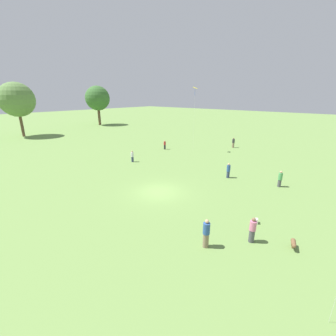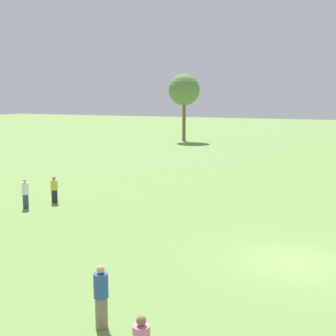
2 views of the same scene
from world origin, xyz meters
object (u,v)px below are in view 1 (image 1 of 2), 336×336
at_px(person_2, 252,230).
at_px(person_3, 165,145).
at_px(dog_0, 294,244).
at_px(kite_1, 195,92).
at_px(person_7, 206,233).
at_px(picnic_bag_1, 256,221).
at_px(person_0, 280,179).
at_px(person_6, 228,171).
at_px(person_5, 132,156).
at_px(person_9, 233,143).

xyz_separation_m(person_2, person_3, (15.91, 21.30, -0.08)).
bearing_deg(dog_0, kite_1, -57.03).
bearing_deg(person_2, kite_1, 161.63).
relative_size(person_7, kite_1, 0.19).
xyz_separation_m(person_2, kite_1, (17.58, 16.52, 8.56)).
bearing_deg(picnic_bag_1, person_0, 4.84).
bearing_deg(person_3, person_2, 100.27).
bearing_deg(person_6, kite_1, -6.33).
xyz_separation_m(person_0, person_7, (-13.28, 0.75, 0.10)).
bearing_deg(dog_0, person_5, -31.21).
xyz_separation_m(person_9, dog_0, (-23.85, -15.00, -0.50)).
distance_m(kite_1, dog_0, 26.66).
relative_size(person_0, kite_1, 0.17).
height_order(person_9, dog_0, person_9).
bearing_deg(person_9, picnic_bag_1, 106.39).
height_order(kite_1, dog_0, kite_1).
relative_size(person_0, person_3, 1.10).
relative_size(person_2, picnic_bag_1, 4.35).
bearing_deg(dog_0, picnic_bag_1, -43.50).
xyz_separation_m(person_0, person_6, (-0.97, 5.25, -0.00)).
bearing_deg(person_0, person_7, 123.99).
xyz_separation_m(person_0, person_5, (-3.80, 18.47, -0.06)).
relative_size(person_0, dog_0, 2.09).
height_order(person_3, picnic_bag_1, person_3).
xyz_separation_m(person_7, picnic_bag_1, (4.77, -1.47, -0.78)).
relative_size(person_9, kite_1, 0.18).
distance_m(person_2, person_5, 20.97).
height_order(person_3, person_9, person_9).
xyz_separation_m(person_5, person_6, (2.83, -13.22, 0.06)).
bearing_deg(person_7, person_3, -51.24).
bearing_deg(person_0, person_5, 48.84).
bearing_deg(kite_1, person_6, -93.77).
bearing_deg(person_0, kite_1, 13.69).
height_order(person_5, kite_1, kite_1).
xyz_separation_m(person_6, person_9, (14.83, 6.26, 0.03)).
height_order(person_0, picnic_bag_1, person_0).
distance_m(person_2, dog_0, 2.49).
relative_size(person_6, kite_1, 0.17).
distance_m(person_3, person_7, 26.57).
relative_size(person_5, person_6, 0.93).
relative_size(person_6, person_7, 0.90).
bearing_deg(person_5, person_7, -49.58).
xyz_separation_m(kite_1, dog_0, (-16.63, -18.77, -9.05)).
xyz_separation_m(person_2, dog_0, (0.95, -2.25, -0.49)).
xyz_separation_m(person_5, kite_1, (10.45, -3.19, 8.63)).
distance_m(person_3, dog_0, 27.90).
relative_size(person_7, dog_0, 2.33).
relative_size(person_0, person_9, 0.97).
xyz_separation_m(person_6, kite_1, (7.62, 10.03, 8.57)).
distance_m(person_7, dog_0, 5.40).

